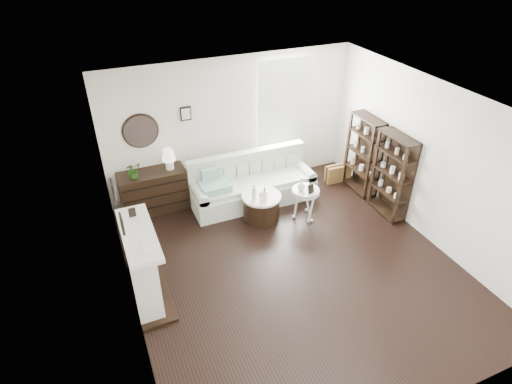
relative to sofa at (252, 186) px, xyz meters
name	(u,v)px	position (x,y,z in m)	size (l,w,h in m)	color
room	(267,109)	(0.60, 0.63, 1.28)	(5.50, 5.50, 5.50)	black
fireplace	(142,267)	(-2.45, -1.78, 0.23)	(0.50, 1.40, 1.84)	silver
shelf_unit_far	(363,155)	(2.20, -0.53, 0.49)	(0.30, 0.80, 1.60)	black
shelf_unit_near	(392,176)	(2.20, -1.43, 0.49)	(0.30, 0.80, 1.60)	black
sofa	(252,186)	(0.00, 0.00, 0.00)	(2.43, 0.84, 0.95)	beige
quilt	(215,186)	(-0.80, -0.12, 0.24)	(0.55, 0.45, 0.14)	#299867
suitcase	(338,173)	(1.97, -0.07, -0.13)	(0.55, 0.18, 0.37)	brown
dresser	(154,191)	(-1.85, 0.39, 0.10)	(1.23, 0.53, 0.82)	black
table_lamp	(169,159)	(-1.49, 0.39, 0.71)	(0.25, 0.25, 0.40)	beige
potted_plant	(133,170)	(-2.15, 0.34, 0.65)	(0.26, 0.22, 0.29)	#225117
drum_table	(261,207)	(-0.08, -0.68, -0.06)	(0.73, 0.73, 0.51)	black
pedestal_table	(306,192)	(0.67, -0.96, 0.25)	(0.51, 0.51, 0.62)	white
eiffel_drum	(264,189)	(0.00, -0.62, 0.28)	(0.10, 0.10, 0.17)	black
bottle_drum	(254,192)	(-0.27, -0.76, 0.35)	(0.08, 0.08, 0.32)	silver
card_frame_drum	(263,197)	(-0.14, -0.86, 0.29)	(0.14, 0.01, 0.19)	white
eiffel_ped	(310,183)	(0.77, -0.93, 0.40)	(0.11, 0.11, 0.18)	black
flask_ped	(301,184)	(0.58, -0.94, 0.44)	(0.14, 0.14, 0.26)	silver
card_frame_ped	(311,189)	(0.69, -1.10, 0.39)	(0.13, 0.01, 0.17)	black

